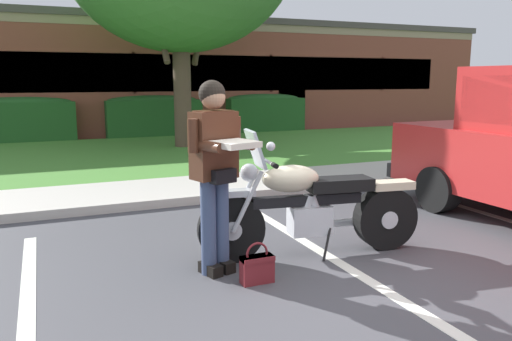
% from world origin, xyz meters
% --- Properties ---
extents(ground_plane, '(140.00, 140.00, 0.00)m').
position_xyz_m(ground_plane, '(0.00, 0.00, 0.00)').
color(ground_plane, '#424247').
extents(curb_strip, '(60.00, 0.20, 0.12)m').
position_xyz_m(curb_strip, '(0.00, 3.22, 0.06)').
color(curb_strip, '#B7B2A8').
rests_on(curb_strip, ground).
extents(concrete_walk, '(60.00, 1.50, 0.08)m').
position_xyz_m(concrete_walk, '(0.00, 4.07, 0.04)').
color(concrete_walk, '#B7B2A8').
rests_on(concrete_walk, ground).
extents(grass_lawn, '(60.00, 6.42, 0.06)m').
position_xyz_m(grass_lawn, '(0.00, 8.03, 0.03)').
color(grass_lawn, '#478433').
rests_on(grass_lawn, ground).
extents(stall_stripe_0, '(0.12, 4.40, 0.01)m').
position_xyz_m(stall_stripe_0, '(-2.43, 0.20, 0.00)').
color(stall_stripe_0, silver).
rests_on(stall_stripe_0, ground).
extents(stall_stripe_1, '(0.12, 4.40, 0.01)m').
position_xyz_m(stall_stripe_1, '(0.27, 0.20, 0.00)').
color(stall_stripe_1, silver).
rests_on(stall_stripe_1, ground).
extents(motorcycle, '(2.24, 0.82, 1.26)m').
position_xyz_m(motorcycle, '(0.21, 0.73, 0.49)').
color(motorcycle, black).
rests_on(motorcycle, ground).
extents(rider_person, '(0.54, 0.65, 1.70)m').
position_xyz_m(rider_person, '(-0.87, 0.66, 1.01)').
color(rider_person, black).
rests_on(rider_person, ground).
extents(handbag, '(0.28, 0.13, 0.36)m').
position_xyz_m(handbag, '(-0.63, 0.31, 0.14)').
color(handbag, maroon).
rests_on(handbag, ground).
extents(hedge_left, '(2.80, 0.90, 1.24)m').
position_xyz_m(hedge_left, '(-2.73, 11.63, 0.65)').
color(hedge_left, '#235623').
rests_on(hedge_left, ground).
extents(hedge_center_left, '(2.79, 0.90, 1.24)m').
position_xyz_m(hedge_center_left, '(0.87, 11.63, 0.65)').
color(hedge_center_left, '#235623').
rests_on(hedge_center_left, ground).
extents(hedge_center_right, '(2.57, 0.90, 1.24)m').
position_xyz_m(hedge_center_right, '(4.46, 11.63, 0.65)').
color(hedge_center_right, '#235623').
rests_on(hedge_center_right, ground).
extents(brick_building, '(26.09, 10.98, 3.63)m').
position_xyz_m(brick_building, '(0.36, 17.13, 1.82)').
color(brick_building, brown).
rests_on(brick_building, ground).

